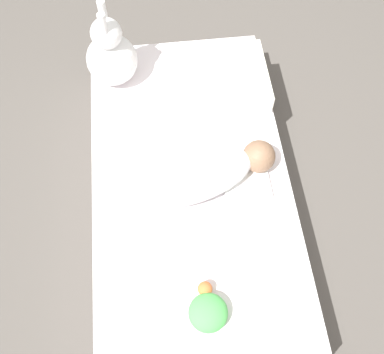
% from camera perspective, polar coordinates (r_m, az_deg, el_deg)
% --- Properties ---
extents(ground_plane, '(12.00, 12.00, 0.00)m').
position_cam_1_polar(ground_plane, '(1.97, -0.15, -3.32)').
color(ground_plane, '#514C47').
extents(bed_mattress, '(1.47, 0.77, 0.22)m').
position_cam_1_polar(bed_mattress, '(1.87, -0.15, -1.89)').
color(bed_mattress, white).
rests_on(bed_mattress, ground_plane).
extents(burp_cloth, '(0.25, 0.18, 0.02)m').
position_cam_1_polar(burp_cloth, '(1.78, 6.65, 0.55)').
color(burp_cloth, white).
rests_on(burp_cloth, bed_mattress).
extents(swaddled_baby, '(0.31, 0.58, 0.16)m').
position_cam_1_polar(swaddled_baby, '(1.69, 1.22, 0.32)').
color(swaddled_baby, white).
rests_on(swaddled_baby, bed_mattress).
extents(pillow, '(0.33, 0.29, 0.10)m').
position_cam_1_polar(pillow, '(2.00, 5.22, 12.32)').
color(pillow, white).
rests_on(pillow, bed_mattress).
extents(bunny_plush, '(0.22, 0.22, 0.39)m').
position_cam_1_polar(bunny_plush, '(1.99, -10.24, 14.97)').
color(bunny_plush, white).
rests_on(bunny_plush, bed_mattress).
extents(turtle_plush, '(0.17, 0.13, 0.08)m').
position_cam_1_polar(turtle_plush, '(1.56, 2.04, -16.57)').
color(turtle_plush, '#51B756').
rests_on(turtle_plush, bed_mattress).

